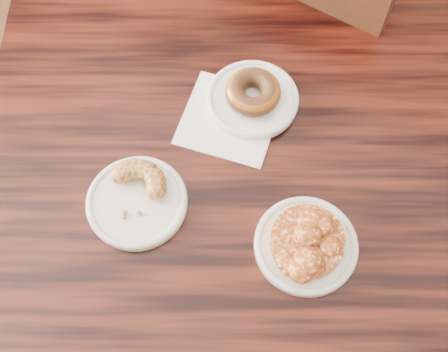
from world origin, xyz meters
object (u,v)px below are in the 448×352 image
(chair_far, at_px, (313,33))
(glazed_donut, at_px, (253,92))
(cafe_table, at_px, (229,263))
(cruller_fragment, at_px, (135,197))
(apple_fritter, at_px, (308,240))

(chair_far, relative_size, glazed_donut, 9.02)
(chair_far, xyz_separation_m, glazed_donut, (-0.07, -0.45, 0.33))
(chair_far, bearing_deg, glazed_donut, 98.32)
(cafe_table, height_order, glazed_donut, glazed_donut)
(glazed_donut, bearing_deg, chair_far, 81.31)
(glazed_donut, distance_m, cruller_fragment, 0.28)
(cruller_fragment, bearing_deg, chair_far, 73.56)
(glazed_donut, xyz_separation_m, apple_fritter, (0.15, -0.25, -0.00))
(chair_far, height_order, glazed_donut, chair_far)
(chair_far, xyz_separation_m, apple_fritter, (0.08, -0.70, 0.33))
(cafe_table, height_order, cruller_fragment, cruller_fragment)
(cafe_table, xyz_separation_m, apple_fritter, (0.14, -0.06, 0.41))
(cruller_fragment, bearing_deg, cafe_table, 20.41)
(chair_far, relative_size, cruller_fragment, 7.77)
(chair_far, bearing_deg, apple_fritter, 113.56)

